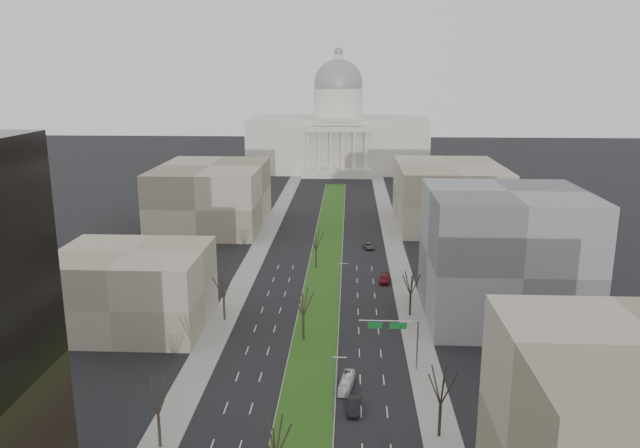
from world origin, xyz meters
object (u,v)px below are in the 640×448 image
(car_red, at_px, (385,279))
(box_van, at_px, (347,383))
(car_grey_far, at_px, (368,246))
(car_black, at_px, (354,406))

(car_red, bearing_deg, box_van, -92.68)
(car_grey_far, bearing_deg, box_van, -103.63)
(car_black, relative_size, car_red, 0.90)
(car_black, distance_m, box_van, 6.29)
(car_grey_far, distance_m, box_van, 73.89)
(car_red, height_order, car_grey_far, car_red)
(car_grey_far, xyz_separation_m, box_van, (-5.17, -73.71, 0.19))
(car_red, bearing_deg, car_grey_far, 103.02)
(car_black, distance_m, car_red, 53.78)
(car_black, height_order, car_red, car_black)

